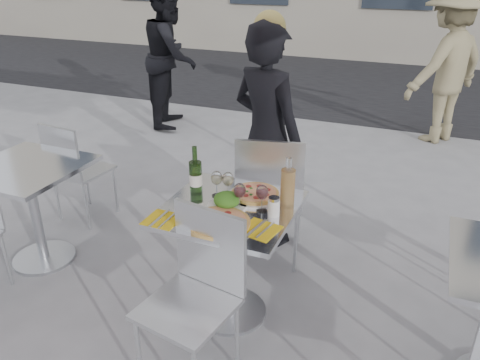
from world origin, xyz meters
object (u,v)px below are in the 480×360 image
at_px(wine_bottle, 196,176).
at_px(side_chair_lfar, 73,165).
at_px(wineglass_white_a, 217,179).
at_px(napkin_right, 260,229).
at_px(chair_far, 270,191).
at_px(pizza_far, 255,194).
at_px(pizza_near, 219,222).
at_px(sugar_shaker, 274,206).
at_px(chair_near, 198,284).
at_px(carafe, 288,187).
at_px(wineglass_white_b, 228,180).
at_px(pedestrian_b, 446,65).
at_px(salad_plate, 227,201).
at_px(wineglass_red_b, 262,193).
at_px(wineglass_red_a, 240,191).
at_px(main_table, 230,239).
at_px(napkin_left, 163,219).
at_px(woman_diner, 267,137).
at_px(pedestrian_a, 171,56).
at_px(side_table_left, 31,194).

bearing_deg(wine_bottle, side_chair_lfar, 160.39).
relative_size(wineglass_white_a, napkin_right, 0.75).
relative_size(chair_far, pizza_far, 3.10).
relative_size(pizza_near, sugar_shaker, 3.09).
relative_size(chair_near, carafe, 3.15).
xyz_separation_m(side_chair_lfar, carafe, (1.92, -0.44, 0.36)).
bearing_deg(sugar_shaker, pizza_far, 135.63).
bearing_deg(wineglass_white_b, pedestrian_b, 73.50).
relative_size(salad_plate, wineglass_red_b, 1.40).
height_order(pedestrian_b, napkin_right, pedestrian_b).
bearing_deg(wineglass_red_a, chair_far, 92.25).
height_order(chair_far, chair_near, chair_far).
relative_size(main_table, napkin_left, 3.75).
distance_m(chair_near, wine_bottle, 0.67).
relative_size(pizza_far, salad_plate, 1.44).
height_order(pedestrian_b, salad_plate, pedestrian_b).
height_order(chair_near, woman_diner, woman_diner).
xyz_separation_m(salad_plate, wine_bottle, (-0.24, 0.08, 0.08)).
bearing_deg(pedestrian_a, wineglass_red_b, -161.23).
height_order(pizza_near, wineglass_red_a, wineglass_red_a).
height_order(side_table_left, pedestrian_b, pedestrian_b).
bearing_deg(salad_plate, wineglass_red_a, 1.68).
distance_m(side_table_left, wine_bottle, 1.29).
height_order(chair_near, side_chair_lfar, chair_near).
bearing_deg(pizza_near, wineglass_white_a, 116.92).
relative_size(woman_diner, salad_plate, 7.54).
xyz_separation_m(chair_near, napkin_left, (-0.29, 0.18, 0.21)).
distance_m(pizza_far, wine_bottle, 0.36).
height_order(pedestrian_b, wineglass_white_a, pedestrian_b).
bearing_deg(wineglass_red_b, napkin_left, -147.06).
relative_size(wineglass_white_a, wineglass_red_a, 1.00).
bearing_deg(side_table_left, chair_near, -16.35).
xyz_separation_m(main_table, napkin_left, (-0.27, -0.27, 0.21)).
height_order(carafe, sugar_shaker, carafe).
bearing_deg(chair_far, wineglass_red_b, 91.05).
relative_size(woman_diner, pedestrian_b, 0.92).
bearing_deg(pizza_near, chair_far, 88.99).
bearing_deg(pizza_far, wineglass_white_b, -156.08).
bearing_deg(wine_bottle, pizza_near, -44.93).
height_order(pizza_far, napkin_right, pizza_far).
height_order(chair_far, salad_plate, chair_far).
bearing_deg(wineglass_white_a, woman_diner, 89.81).
distance_m(pedestrian_a, pizza_near, 4.02).
distance_m(salad_plate, wineglass_red_a, 0.11).
bearing_deg(pizza_far, pizza_near, -99.85).
height_order(side_table_left, chair_far, chair_far).
relative_size(side_chair_lfar, wine_bottle, 2.91).
relative_size(wine_bottle, napkin_left, 1.47).
xyz_separation_m(woman_diner, wineglass_red_a, (0.18, -0.95, 0.03)).
height_order(pedestrian_a, pizza_near, pedestrian_a).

